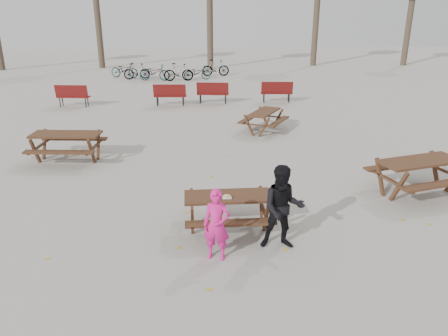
{
  "coord_description": "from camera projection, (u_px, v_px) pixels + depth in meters",
  "views": [
    {
      "loc": [
        -0.78,
        -8.17,
        4.47
      ],
      "look_at": [
        0.0,
        1.0,
        1.0
      ],
      "focal_mm": 35.0,
      "sensor_mm": 36.0,
      "label": 1
    }
  ],
  "objects": [
    {
      "name": "ground",
      "position": [
        228.0,
        229.0,
        9.26
      ],
      "size": [
        80.0,
        80.0,
        0.0
      ],
      "primitive_type": "plane",
      "color": "gray",
      "rests_on": "ground"
    },
    {
      "name": "main_picnic_table",
      "position": [
        228.0,
        204.0,
        9.05
      ],
      "size": [
        1.8,
        1.45,
        0.78
      ],
      "color": "#361C13",
      "rests_on": "ground"
    },
    {
      "name": "food_tray",
      "position": [
        227.0,
        197.0,
        8.85
      ],
      "size": [
        0.18,
        0.11,
        0.03
      ],
      "primitive_type": "cube",
      "color": "white",
      "rests_on": "main_picnic_table"
    },
    {
      "name": "bread_roll",
      "position": [
        227.0,
        195.0,
        8.83
      ],
      "size": [
        0.14,
        0.06,
        0.05
      ],
      "primitive_type": "ellipsoid",
      "color": "tan",
      "rests_on": "food_tray"
    },
    {
      "name": "soda_bottle",
      "position": [
        213.0,
        196.0,
        8.76
      ],
      "size": [
        0.07,
        0.07,
        0.17
      ],
      "color": "silver",
      "rests_on": "main_picnic_table"
    },
    {
      "name": "child",
      "position": [
        217.0,
        225.0,
        7.96
      ],
      "size": [
        0.57,
        0.45,
        1.38
      ],
      "primitive_type": "imported",
      "rotation": [
        0.0,
        0.0,
        -0.27
      ],
      "color": "#E11C82",
      "rests_on": "ground"
    },
    {
      "name": "adult",
      "position": [
        283.0,
        208.0,
        8.28
      ],
      "size": [
        0.88,
        0.72,
        1.69
      ],
      "primitive_type": "imported",
      "rotation": [
        0.0,
        0.0,
        -0.1
      ],
      "color": "black",
      "rests_on": "ground"
    },
    {
      "name": "picnic_table_east",
      "position": [
        418.0,
        177.0,
        10.83
      ],
      "size": [
        2.4,
        2.11,
        0.89
      ],
      "primitive_type": null,
      "rotation": [
        0.0,
        0.0,
        0.25
      ],
      "color": "#361C13",
      "rests_on": "ground"
    },
    {
      "name": "picnic_table_north",
      "position": [
        67.0,
        147.0,
        13.09
      ],
      "size": [
        2.18,
        1.83,
        0.87
      ],
      "primitive_type": null,
      "rotation": [
        0.0,
        0.0,
        -0.11
      ],
      "color": "#361C13",
      "rests_on": "ground"
    },
    {
      "name": "picnic_table_far",
      "position": [
        264.0,
        121.0,
        16.21
      ],
      "size": [
        2.1,
        2.22,
        0.75
      ],
      "primitive_type": null,
      "rotation": [
        0.0,
        0.0,
        1.03
      ],
      "color": "#361C13",
      "rests_on": "ground"
    },
    {
      "name": "park_bench_row",
      "position": [
        184.0,
        94.0,
        20.5
      ],
      "size": [
        11.12,
        0.99,
        1.03
      ],
      "color": "maroon",
      "rests_on": "ground"
    },
    {
      "name": "bicycle_row",
      "position": [
        166.0,
        71.0,
        27.49
      ],
      "size": [
        7.77,
        2.54,
        1.08
      ],
      "color": "black",
      "rests_on": "ground"
    },
    {
      "name": "fallen_leaves",
      "position": [
        238.0,
        183.0,
        11.63
      ],
      "size": [
        11.0,
        11.0,
        0.01
      ],
      "primitive_type": null,
      "color": "gold",
      "rests_on": "ground"
    }
  ]
}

